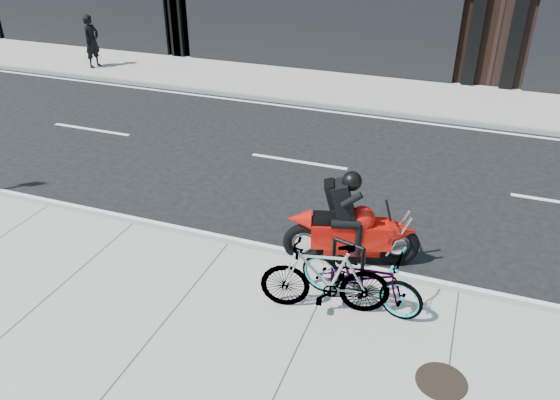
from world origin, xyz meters
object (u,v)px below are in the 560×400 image
at_px(bicycle_front, 361,276).
at_px(motorcycle, 358,227).
at_px(pedestrian, 92,41).
at_px(bicycle_rear, 325,277).
at_px(manhole_cover, 441,381).
at_px(bike_rack, 348,263).

bearing_deg(bicycle_front, motorcycle, 24.95).
bearing_deg(pedestrian, bicycle_front, -124.40).
distance_m(bicycle_rear, pedestrian, 15.39).
xyz_separation_m(bicycle_front, manhole_cover, (1.35, -1.16, -0.50)).
bearing_deg(bicycle_front, manhole_cover, -121.23).
bearing_deg(bike_rack, manhole_cover, -40.18).
distance_m(bike_rack, pedestrian, 15.25).
bearing_deg(bicycle_rear, bike_rack, 142.88).
distance_m(bicycle_rear, manhole_cover, 2.10).
bearing_deg(bike_rack, bicycle_front, -37.00).
distance_m(bike_rack, manhole_cover, 2.17).
relative_size(motorcycle, pedestrian, 1.23).
height_order(bike_rack, bicycle_rear, bicycle_rear).
bearing_deg(motorcycle, bicycle_front, -91.17).
xyz_separation_m(bike_rack, manhole_cover, (1.60, -1.35, -0.54)).
bearing_deg(pedestrian, bike_rack, -124.44).
xyz_separation_m(motorcycle, manhole_cover, (1.69, -2.39, -0.57)).
height_order(bicycle_rear, pedestrian, pedestrian).
xyz_separation_m(bicycle_front, bicycle_rear, (-0.47, -0.30, 0.07)).
height_order(pedestrian, manhole_cover, pedestrian).
bearing_deg(manhole_cover, motorcycle, 125.30).
xyz_separation_m(bike_rack, bicycle_front, (0.25, -0.19, -0.04)).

